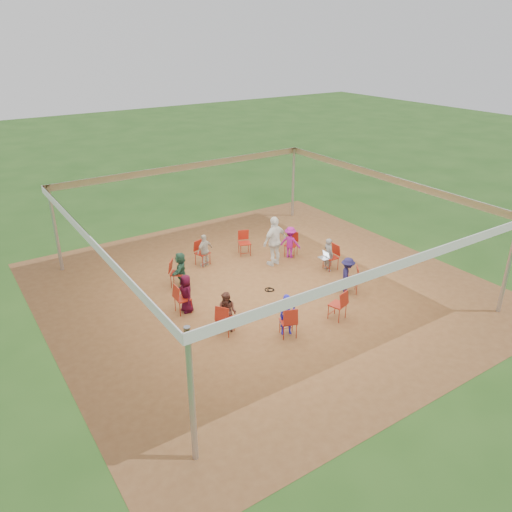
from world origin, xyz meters
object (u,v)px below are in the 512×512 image
chair_4 (177,273)px  person_seated_6 (287,315)px  chair_9 (351,279)px  chair_2 (245,243)px  person_seated_0 (328,254)px  chair_0 (331,257)px  laptop (325,256)px  person_seated_4 (186,293)px  chair_5 (183,299)px  chair_8 (338,305)px  chair_7 (288,322)px  person_seated_3 (181,269)px  person_seated_2 (205,250)px  person_seated_1 (290,242)px  chair_3 (202,253)px  person_seated_5 (227,312)px  person_seated_7 (347,275)px  chair_6 (225,319)px  cable_coil (270,290)px  standing_person (275,241)px  chair_1 (291,245)px

chair_4 → person_seated_6: person_seated_6 is taller
chair_9 → chair_2: bearing=54.0°
person_seated_0 → chair_0: bearing=-90.0°
person_seated_0 → laptop: 0.16m
person_seated_4 → person_seated_6: size_ratio=1.00×
chair_5 → chair_8: 4.47m
chair_7 → person_seated_3: person_seated_3 is taller
chair_5 → person_seated_6: bearing=37.8°
person_seated_6 → person_seated_2: bearing=108.0°
chair_5 → person_seated_3: bearing=158.1°
chair_4 → person_seated_1: 4.37m
chair_3 → person_seated_2: size_ratio=0.77×
chair_9 → person_seated_3: 5.40m
chair_4 → laptop: chair_4 is taller
chair_3 → person_seated_5: 4.37m
chair_8 → person_seated_3: (-2.83, 4.29, 0.14)m
chair_4 → person_seated_6: bearing=54.9°
person_seated_7 → chair_6: bearing=126.9°
chair_8 → laptop: 3.09m
person_seated_7 → chair_5: bearing=108.4°
chair_2 → chair_6: same height
chair_8 → person_seated_1: bearing=54.9°
chair_7 → person_seated_5: person_seated_5 is taller
chair_9 → person_seated_2: bearing=72.4°
person_seated_5 → chair_3: bearing=126.9°
person_seated_3 → cable_coil: 2.92m
person_seated_0 → person_seated_4: size_ratio=1.00×
standing_person → laptop: 1.80m
chair_3 → chair_9: (2.93, -4.36, 0.00)m
person_seated_2 → person_seated_4: bearing=36.0°
person_seated_2 → person_seated_7: (2.80, -4.17, 0.00)m
person_seated_1 → person_seated_4: 5.02m
chair_7 → person_seated_4: size_ratio=0.77×
chair_0 → chair_3: size_ratio=1.00×
chair_9 → person_seated_0: (0.47, 1.61, 0.14)m
person_seated_4 → person_seated_5: same height
chair_6 → person_seated_0: size_ratio=0.77×
person_seated_4 → person_seated_6: bearing=36.0°
chair_4 → person_seated_5: bearing=37.8°
chair_9 → person_seated_0: size_ratio=0.77×
chair_1 → person_seated_1: (-0.10, -0.07, 0.14)m
chair_3 → chair_6: size_ratio=1.00×
chair_2 → chair_7: size_ratio=1.00×
chair_9 → person_seated_7: bearing=90.0°
chair_7 → person_seated_7: 3.18m
chair_0 → chair_9: bearing=162.0°
person_seated_0 → person_seated_6: same height
chair_4 → person_seated_3: bearing=90.0°
person_seated_1 → standing_person: (-0.83, -0.19, 0.31)m
person_seated_0 → person_seated_1: size_ratio=1.00×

